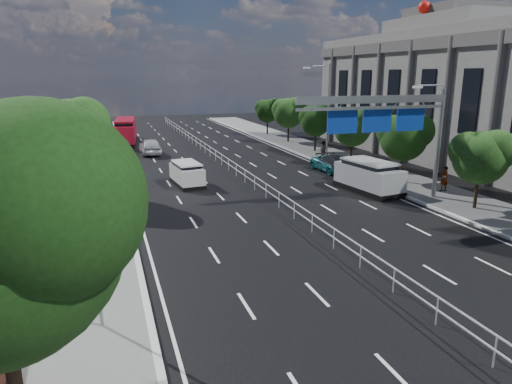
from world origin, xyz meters
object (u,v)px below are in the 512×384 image
toilet_sign (79,246)px  pedestrian_b (323,151)px  overhead_gantry (389,116)px  parked_car_teal (332,164)px  near_car_dark (119,124)px  near_car_silver (150,146)px  silver_minivan (369,176)px  parked_car_dark (338,165)px  white_minivan (187,174)px  red_bus (126,130)px  pedestrian_a (444,179)px

toilet_sign → pedestrian_b: (20.55, 24.48, -1.91)m
overhead_gantry → parked_car_teal: 11.22m
overhead_gantry → near_car_dark: overhead_gantry is taller
near_car_silver → silver_minivan: (13.10, -20.67, 0.25)m
parked_car_dark → near_car_silver: bearing=131.8°
toilet_sign → overhead_gantry: 20.52m
toilet_sign → silver_minivan: size_ratio=0.78×
white_minivan → pedestrian_b: pedestrian_b is taller
near_car_dark → parked_car_teal: bearing=112.7°
red_bus → pedestrian_b: (17.10, -18.43, -0.47)m
red_bus → parked_car_teal: size_ratio=2.10×
pedestrian_a → parked_car_dark: bearing=-66.6°
near_car_dark → silver_minivan: 47.94m
near_car_dark → parked_car_dark: size_ratio=0.82×
near_car_dark → pedestrian_b: (17.32, -34.09, 0.36)m
overhead_gantry → parked_car_dark: size_ratio=2.04×
red_bus → parked_car_teal: 27.84m
toilet_sign → silver_minivan: bearing=35.4°
red_bus → pedestrian_a: size_ratio=5.56×
overhead_gantry → parked_car_dark: 10.31m
silver_minivan → near_car_dark: bearing=100.6°
white_minivan → near_car_dark: 39.68m
overhead_gantry → silver_minivan: bearing=75.5°
near_car_dark → pedestrian_b: pedestrian_b is taller
toilet_sign → pedestrian_a: bearing=25.4°
silver_minivan → white_minivan: bearing=145.6°
parked_car_dark → pedestrian_b: pedestrian_b is taller
white_minivan → pedestrian_b: 14.97m
white_minivan → near_car_dark: white_minivan is taller
red_bus → near_car_dark: bearing=96.1°
parked_car_dark → pedestrian_a: (3.93, -7.99, 0.30)m
overhead_gantry → parked_car_dark: bearing=80.1°
parked_car_dark → white_minivan: bearing=178.5°
parked_car_teal → pedestrian_b: 4.68m
pedestrian_a → silver_minivan: bearing=-26.9°
toilet_sign → parked_car_teal: toilet_sign is taller
toilet_sign → near_car_dark: 58.70m
near_car_silver → near_car_dark: size_ratio=1.19×
toilet_sign → red_bus: bearing=85.4°
parked_car_teal → near_car_silver: bearing=133.0°
near_car_silver → parked_car_dark: 20.27m
white_minivan → near_car_dark: bearing=89.1°
near_car_dark → parked_car_dark: parked_car_dark is taller
parked_car_dark → pedestrian_a: pedestrian_a is taller
toilet_sign → near_car_silver: toilet_sign is taller
overhead_gantry → pedestrian_b: 15.40m
overhead_gantry → silver_minivan: overhead_gantry is taller
red_bus → toilet_sign: bearing=-89.3°
pedestrian_a → near_car_silver: bearing=-54.8°
near_car_dark → parked_car_teal: near_car_dark is taller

